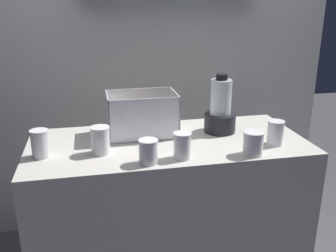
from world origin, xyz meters
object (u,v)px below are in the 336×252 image
(carrot_display_bin, at_px, (142,122))
(juice_cup_pomegranate_rightmost, at_px, (275,134))
(juice_cup_beet_right, at_px, (182,147))
(blender_pitcher, at_px, (220,111))
(juice_cup_orange_middle, at_px, (148,152))
(juice_cup_pomegranate_far_right, at_px, (253,145))
(juice_cup_orange_far_left, at_px, (40,145))
(juice_cup_carrot_left, at_px, (100,142))

(carrot_display_bin, height_order, juice_cup_pomegranate_rightmost, carrot_display_bin)
(carrot_display_bin, height_order, juice_cup_beet_right, carrot_display_bin)
(blender_pitcher, relative_size, juice_cup_orange_middle, 2.88)
(carrot_display_bin, bearing_deg, juice_cup_orange_middle, -93.81)
(blender_pitcher, distance_m, juice_cup_pomegranate_rightmost, 0.32)
(juice_cup_beet_right, bearing_deg, juice_cup_pomegranate_rightmost, 8.21)
(juice_cup_pomegranate_far_right, distance_m, juice_cup_pomegranate_rightmost, 0.19)
(blender_pitcher, xyz_separation_m, juice_cup_pomegranate_far_right, (0.04, -0.33, -0.07))
(juice_cup_beet_right, bearing_deg, carrot_display_bin, 110.84)
(carrot_display_bin, distance_m, blender_pitcher, 0.42)
(juice_cup_orange_middle, xyz_separation_m, juice_cup_pomegranate_far_right, (0.49, -0.00, -0.00))
(juice_cup_pomegranate_rightmost, bearing_deg, blender_pitcher, 130.59)
(juice_cup_beet_right, bearing_deg, juice_cup_orange_far_left, 166.85)
(blender_pitcher, xyz_separation_m, juice_cup_beet_right, (-0.29, -0.31, -0.07))
(carrot_display_bin, xyz_separation_m, juice_cup_pomegranate_rightmost, (0.62, -0.28, -0.01))
(blender_pitcher, xyz_separation_m, juice_cup_orange_middle, (-0.44, -0.33, -0.07))
(juice_cup_orange_middle, bearing_deg, juice_cup_pomegranate_rightmost, 8.20)
(blender_pitcher, relative_size, juice_cup_pomegranate_far_right, 2.84)
(juice_cup_beet_right, distance_m, juice_cup_pomegranate_rightmost, 0.49)
(juice_cup_orange_far_left, xyz_separation_m, juice_cup_pomegranate_far_right, (0.96, -0.17, -0.01))
(blender_pitcher, height_order, juice_cup_orange_middle, blender_pitcher)
(blender_pitcher, height_order, juice_cup_carrot_left, blender_pitcher)
(juice_cup_carrot_left, bearing_deg, blender_pitcher, 15.09)
(juice_cup_orange_far_left, relative_size, juice_cup_carrot_left, 1.00)
(juice_cup_carrot_left, xyz_separation_m, juice_cup_orange_middle, (0.20, -0.16, -0.01))
(juice_cup_pomegranate_far_right, bearing_deg, blender_pitcher, 97.51)
(juice_cup_orange_far_left, distance_m, juice_cup_beet_right, 0.64)
(juice_cup_orange_far_left, relative_size, juice_cup_beet_right, 1.08)
(juice_cup_carrot_left, height_order, juice_cup_pomegranate_far_right, juice_cup_carrot_left)
(carrot_display_bin, relative_size, blender_pitcher, 1.14)
(juice_cup_orange_middle, bearing_deg, blender_pitcher, 36.67)
(juice_cup_orange_far_left, relative_size, juice_cup_pomegranate_rightmost, 1.06)
(blender_pitcher, relative_size, juice_cup_beet_right, 2.62)
(juice_cup_orange_far_left, distance_m, juice_cup_orange_middle, 0.50)
(juice_cup_orange_far_left, distance_m, juice_cup_pomegranate_rightmost, 1.12)
(blender_pitcher, xyz_separation_m, juice_cup_orange_far_left, (-0.91, -0.16, -0.06))
(carrot_display_bin, xyz_separation_m, blender_pitcher, (0.42, -0.04, 0.05))
(juice_cup_orange_far_left, bearing_deg, blender_pitcher, 10.06)
(juice_cup_pomegranate_far_right, relative_size, juice_cup_pomegranate_rightmost, 0.91)
(carrot_display_bin, distance_m, juice_cup_beet_right, 0.38)
(juice_cup_beet_right, distance_m, juice_cup_pomegranate_far_right, 0.33)
(juice_cup_beet_right, relative_size, juice_cup_pomegranate_far_right, 1.09)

